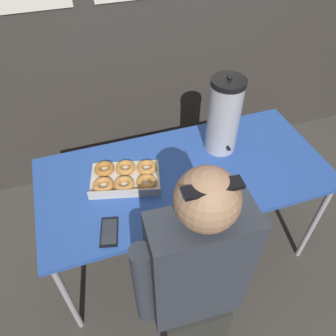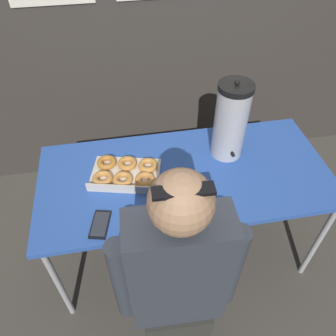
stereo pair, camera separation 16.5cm
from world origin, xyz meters
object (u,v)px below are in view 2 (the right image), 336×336
donut_box (125,173)px  cell_phone (100,224)px  coffee_urn (231,121)px  person_seated (177,287)px

donut_box → cell_phone: bearing=-101.9°
donut_box → cell_phone: (-0.14, -0.29, -0.02)m
coffee_urn → person_seated: 0.85m
donut_box → person_seated: 0.63m
coffee_urn → person_seated: person_seated is taller
donut_box → cell_phone: donut_box is taller
person_seated → donut_box: bearing=-72.8°
cell_phone → coffee_urn: bearing=41.6°
cell_phone → person_seated: (0.30, -0.31, -0.09)m
cell_phone → person_seated: bearing=-32.6°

